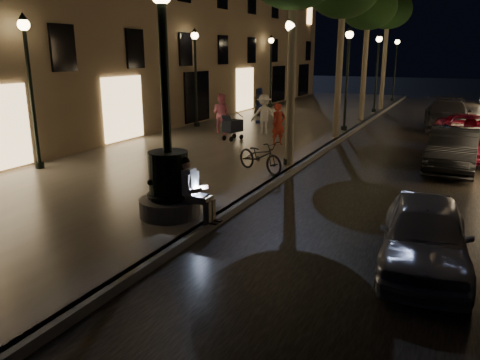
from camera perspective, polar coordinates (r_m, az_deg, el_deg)
The scene contains 26 objects.
ground at distance 22.41m, azimuth 12.67°, elevation 5.02°, with size 120.00×120.00×0.00m, color black.
cobble_lane at distance 21.95m, azimuth 20.32°, elevation 4.26°, with size 6.00×45.00×0.02m, color black.
promenade at distance 23.59m, azimuth 3.15°, elevation 6.11°, with size 8.00×45.00×0.20m, color #68645C.
curb_strip at distance 22.40m, azimuth 12.68°, elevation 5.27°, with size 0.25×45.00×0.20m, color #59595B.
fountain_lamppost at distance 10.69m, azimuth -8.71°, elevation 0.89°, with size 1.40×1.40×5.21m.
seated_man_laptop at distance 10.44m, azimuth -5.85°, elevation -0.90°, with size 1.05×0.36×1.42m.
tree_third at distance 27.14m, azimuth 15.39°, elevation 19.60°, with size 3.00×3.00×7.20m.
tree_far at distance 33.04m, azimuth 17.61°, elevation 19.08°, with size 3.00×3.00×7.50m.
lamp_curb_a at distance 15.45m, azimuth 6.11°, elevation 12.95°, with size 0.36×0.36×4.81m.
lamp_curb_b at distance 23.13m, azimuth 12.98°, elevation 13.38°, with size 0.36×0.36×4.81m.
lamp_curb_c at distance 30.98m, azimuth 16.41°, elevation 13.53°, with size 0.36×0.36×4.81m.
lamp_curb_d at distance 38.89m, azimuth 18.45°, elevation 13.60°, with size 0.36×0.36×4.81m.
lamp_left_a at distance 16.19m, azimuth -24.32°, elevation 11.82°, with size 0.36×0.36×4.81m.
lamp_left_b at distance 23.94m, azimuth -5.46°, elevation 13.74°, with size 0.36×0.36×4.81m.
lamp_left_c at distance 32.92m, azimuth 3.78°, elevation 14.16°, with size 0.36×0.36×4.81m.
stroller at distance 20.13m, azimuth -0.92°, elevation 6.59°, with size 0.69×1.20×1.21m.
car_front at distance 9.19m, azimuth 21.59°, elevation -6.17°, with size 1.52×3.78×1.29m, color #B0B2B8.
car_second at distance 17.19m, azimuth 24.48°, elevation 3.39°, with size 1.49×4.28×1.41m, color black.
car_third at distance 19.98m, azimuth 26.26°, elevation 4.83°, with size 2.52×5.48×1.52m, color maroon.
car_rear at distance 26.45m, azimuth 23.95°, elevation 7.27°, with size 2.14×5.25×1.52m, color #2E2F33.
pedestrian_red at distance 19.08m, azimuth 4.70°, elevation 6.81°, with size 0.62×0.41×1.70m, color #B03323.
pedestrian_pink at distance 21.95m, azimuth -2.31°, elevation 8.11°, with size 0.89×0.69×1.83m, color pink.
pedestrian_white at distance 21.66m, azimuth 2.92°, elevation 8.00°, with size 1.18×0.68×1.82m, color white.
pedestrian_blue at distance 25.19m, azimuth 2.45°, elevation 9.08°, with size 1.10×0.46×1.87m, color #293F98.
pedestrian_dark at distance 28.29m, azimuth 2.31°, elevation 9.50°, with size 0.79×0.51×1.62m, color #302F34.
bicycle at distance 14.69m, azimuth 2.49°, elevation 2.94°, with size 0.67×1.92×1.01m, color black.
Camera 1 is at (4.88, -6.54, 3.83)m, focal length 35.00 mm.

